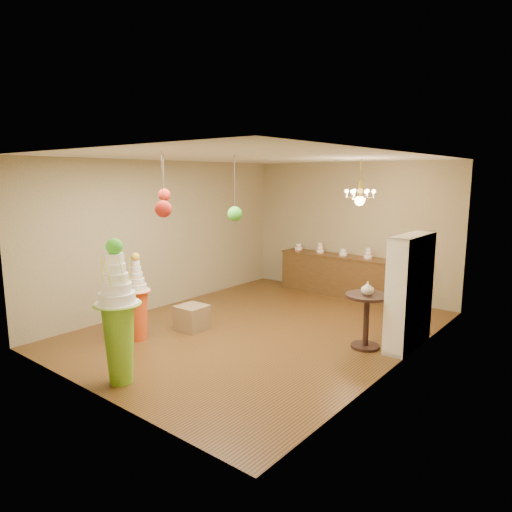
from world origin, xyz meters
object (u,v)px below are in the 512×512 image
Objects in this scene: pedestal_orange at (138,307)px; sideboard at (343,275)px; round_table at (366,313)px; pedestal_green at (119,325)px.

sideboard is (1.25, 4.68, -0.08)m from pedestal_orange.
sideboard reaches higher than round_table.
pedestal_green is 2.21× the size of round_table.
sideboard is (0.11, 5.82, -0.32)m from pedestal_green.
sideboard is 3.50× the size of round_table.
pedestal_green reaches higher than pedestal_orange.
pedestal_green is 1.63m from pedestal_orange.
pedestal_green is 5.83m from sideboard.
pedestal_green reaches higher than round_table.
sideboard is at bearing 124.86° from round_table.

